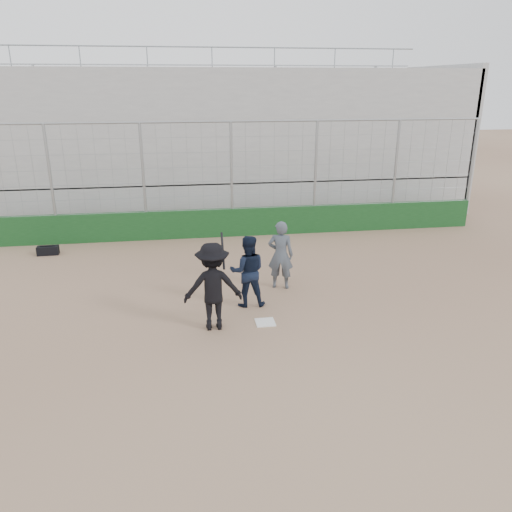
{
  "coord_description": "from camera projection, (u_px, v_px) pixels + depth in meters",
  "views": [
    {
      "loc": [
        -1.78,
        -10.19,
        5.24
      ],
      "look_at": [
        0.0,
        1.4,
        1.15
      ],
      "focal_mm": 35.0,
      "sensor_mm": 36.0,
      "label": 1
    }
  ],
  "objects": [
    {
      "name": "ground",
      "position": [
        265.0,
        323.0,
        11.49
      ],
      "size": [
        90.0,
        90.0,
        0.0
      ],
      "primitive_type": "plane",
      "color": "brown",
      "rests_on": "ground"
    },
    {
      "name": "backstop",
      "position": [
        232.0,
        210.0,
        17.71
      ],
      "size": [
        18.1,
        0.25,
        4.04
      ],
      "color": "#133B17",
      "rests_on": "ground"
    },
    {
      "name": "catcher_crouched",
      "position": [
        248.0,
        283.0,
        12.17
      ],
      "size": [
        0.92,
        0.74,
        1.21
      ],
      "color": "black",
      "rests_on": "ground"
    },
    {
      "name": "batter_at_plate",
      "position": [
        213.0,
        286.0,
        10.95
      ],
      "size": [
        1.29,
        0.81,
        2.12
      ],
      "color": "black",
      "rests_on": "ground"
    },
    {
      "name": "bleachers",
      "position": [
        219.0,
        139.0,
        21.68
      ],
      "size": [
        20.25,
        6.7,
        6.98
      ],
      "color": "#9A9A9A",
      "rests_on": "ground"
    },
    {
      "name": "umpire",
      "position": [
        280.0,
        258.0,
        13.21
      ],
      "size": [
        0.78,
        0.62,
        1.67
      ],
      "primitive_type": "imported",
      "rotation": [
        0.0,
        0.0,
        2.84
      ],
      "color": "#434B55",
      "rests_on": "ground"
    },
    {
      "name": "home_plate",
      "position": [
        265.0,
        322.0,
        11.49
      ],
      "size": [
        0.44,
        0.44,
        0.02
      ],
      "primitive_type": "cube",
      "color": "white",
      "rests_on": "ground"
    },
    {
      "name": "equipment_bag",
      "position": [
        48.0,
        250.0,
        15.99
      ],
      "size": [
        0.66,
        0.29,
        0.32
      ],
      "color": "black",
      "rests_on": "ground"
    }
  ]
}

